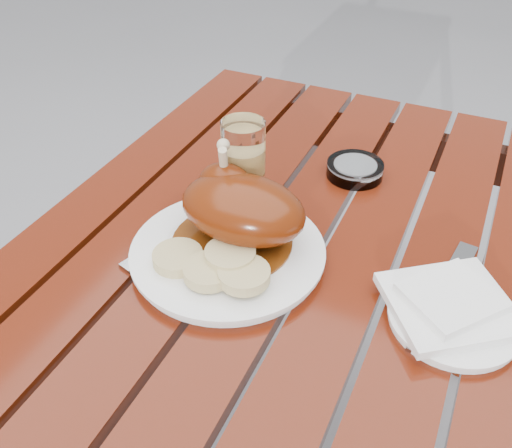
{
  "coord_description": "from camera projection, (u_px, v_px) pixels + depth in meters",
  "views": [
    {
      "loc": [
        0.25,
        -0.63,
        1.33
      ],
      "look_at": [
        -0.05,
        0.01,
        0.78
      ],
      "focal_mm": 40.0,
      "sensor_mm": 36.0,
      "label": 1
    }
  ],
  "objects": [
    {
      "name": "ashtray",
      "position": [
        355.0,
        169.0,
        1.05
      ],
      "size": [
        0.13,
        0.13,
        0.03
      ],
      "primitive_type": "cylinder",
      "rotation": [
        0.0,
        0.0,
        -0.31
      ],
      "color": "#B2B7BC",
      "rests_on": "table"
    },
    {
      "name": "fork",
      "position": [
        173.0,
        238.0,
        0.91
      ],
      "size": [
        0.08,
        0.2,
        0.01
      ],
      "primitive_type": "cube",
      "rotation": [
        0.0,
        0.0,
        -0.29
      ],
      "color": "gray",
      "rests_on": "table"
    },
    {
      "name": "dinner_plate",
      "position": [
        228.0,
        253.0,
        0.87
      ],
      "size": [
        0.32,
        0.32,
        0.02
      ],
      "primitive_type": "cylinder",
      "rotation": [
        0.0,
        0.0,
        -0.06
      ],
      "color": "white",
      "rests_on": "table"
    },
    {
      "name": "napkin",
      "position": [
        449.0,
        305.0,
        0.77
      ],
      "size": [
        0.22,
        0.21,
        0.01
      ],
      "primitive_type": "cube",
      "rotation": [
        0.0,
        0.0,
        0.64
      ],
      "color": "white",
      "rests_on": "side_plate"
    },
    {
      "name": "wine_glass",
      "position": [
        244.0,
        171.0,
        0.91
      ],
      "size": [
        0.08,
        0.08,
        0.17
      ],
      "primitive_type": "cylinder",
      "rotation": [
        0.0,
        0.0,
        -0.11
      ],
      "color": "#F5C96F",
      "rests_on": "table"
    },
    {
      "name": "table",
      "position": [
        274.0,
        396.0,
        1.12
      ],
      "size": [
        0.8,
        1.2,
        0.75
      ],
      "primitive_type": "cube",
      "color": "#60190B",
      "rests_on": "ground"
    },
    {
      "name": "side_plate",
      "position": [
        453.0,
        319.0,
        0.77
      ],
      "size": [
        0.21,
        0.21,
        0.01
      ],
      "primitive_type": "cylinder",
      "rotation": [
        0.0,
        0.0,
        -0.21
      ],
      "color": "white",
      "rests_on": "table"
    },
    {
      "name": "roast_duck",
      "position": [
        240.0,
        207.0,
        0.86
      ],
      "size": [
        0.2,
        0.19,
        0.14
      ],
      "color": "#5E2A0A",
      "rests_on": "dinner_plate"
    },
    {
      "name": "knife",
      "position": [
        440.0,
        302.0,
        0.8
      ],
      "size": [
        0.05,
        0.22,
        0.01
      ],
      "primitive_type": "cube",
      "rotation": [
        0.0,
        0.0,
        -0.14
      ],
      "color": "gray",
      "rests_on": "table"
    },
    {
      "name": "bread_dumplings",
      "position": [
        215.0,
        264.0,
        0.81
      ],
      "size": [
        0.18,
        0.11,
        0.03
      ],
      "color": "tan",
      "rests_on": "dinner_plate"
    }
  ]
}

